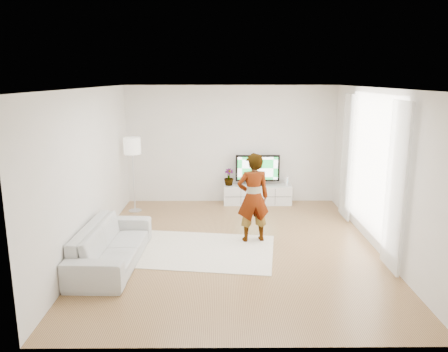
{
  "coord_description": "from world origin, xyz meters",
  "views": [
    {
      "loc": [
        -0.24,
        -7.36,
        2.97
      ],
      "look_at": [
        -0.19,
        0.4,
        1.22
      ],
      "focal_mm": 35.0,
      "sensor_mm": 36.0,
      "label": 1
    }
  ],
  "objects_px": {
    "media_console": "(257,194)",
    "floor_lamp": "(132,149)",
    "television": "(258,169)",
    "rug": "(204,250)",
    "sofa": "(112,244)",
    "player": "(253,198)"
  },
  "relations": [
    {
      "from": "media_console",
      "to": "floor_lamp",
      "type": "bearing_deg",
      "value": -168.15
    },
    {
      "from": "television",
      "to": "rug",
      "type": "distance_m",
      "value": 3.31
    },
    {
      "from": "rug",
      "to": "sofa",
      "type": "bearing_deg",
      "value": -160.71
    },
    {
      "from": "media_console",
      "to": "sofa",
      "type": "xyz_separation_m",
      "value": [
        -2.65,
        -3.46,
        0.1
      ]
    },
    {
      "from": "floor_lamp",
      "to": "media_console",
      "type": "bearing_deg",
      "value": 11.85
    },
    {
      "from": "television",
      "to": "floor_lamp",
      "type": "height_order",
      "value": "floor_lamp"
    },
    {
      "from": "sofa",
      "to": "floor_lamp",
      "type": "bearing_deg",
      "value": 5.66
    },
    {
      "from": "television",
      "to": "sofa",
      "type": "distance_m",
      "value": 4.41
    },
    {
      "from": "television",
      "to": "rug",
      "type": "height_order",
      "value": "television"
    },
    {
      "from": "floor_lamp",
      "to": "television",
      "type": "bearing_deg",
      "value": 12.38
    },
    {
      "from": "rug",
      "to": "floor_lamp",
      "type": "xyz_separation_m",
      "value": [
        -1.65,
        2.35,
        1.42
      ]
    },
    {
      "from": "television",
      "to": "floor_lamp",
      "type": "relative_size",
      "value": 0.62
    },
    {
      "from": "rug",
      "to": "floor_lamp",
      "type": "distance_m",
      "value": 3.2
    },
    {
      "from": "rug",
      "to": "player",
      "type": "height_order",
      "value": "player"
    },
    {
      "from": "media_console",
      "to": "television",
      "type": "xyz_separation_m",
      "value": [
        -0.0,
        0.03,
        0.62
      ]
    },
    {
      "from": "television",
      "to": "floor_lamp",
      "type": "distance_m",
      "value": 2.95
    },
    {
      "from": "player",
      "to": "floor_lamp",
      "type": "height_order",
      "value": "floor_lamp"
    },
    {
      "from": "sofa",
      "to": "media_console",
      "type": "bearing_deg",
      "value": -35.42
    },
    {
      "from": "sofa",
      "to": "player",
      "type": "bearing_deg",
      "value": -65.16
    },
    {
      "from": "media_console",
      "to": "television",
      "type": "height_order",
      "value": "television"
    },
    {
      "from": "floor_lamp",
      "to": "player",
      "type": "bearing_deg",
      "value": -36.35
    },
    {
      "from": "television",
      "to": "player",
      "type": "distance_m",
      "value": 2.51
    }
  ]
}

